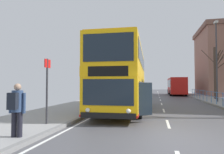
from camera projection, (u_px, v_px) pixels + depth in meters
The scene contains 8 objects.
ground at pixel (150, 137), 6.70m from camera, with size 15.80×140.00×0.20m.
double_decker_bus_main at pixel (124, 78), 14.10m from camera, with size 3.52×11.32×4.30m.
background_bus_far_lane at pixel (176, 86), 34.61m from camera, with size 2.71×9.72×2.91m.
pedestrian_railing_far_kerb at pixel (220, 97), 15.96m from camera, with size 0.05×24.27×1.05m.
pedestrian_with_backpack at pixel (17, 106), 6.26m from camera, with size 0.55×0.56×1.68m.
bus_stop_sign_near at pixel (47, 84), 8.44m from camera, with size 0.08×0.44×2.74m.
street_lamp_far_side at pixel (217, 55), 19.61m from camera, with size 0.28×0.60×7.90m.
bare_tree_far_01 at pixel (216, 71), 23.45m from camera, with size 3.08×2.57×6.06m.
Camera 1 is at (-0.54, -6.89, 1.78)m, focal length 32.12 mm.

